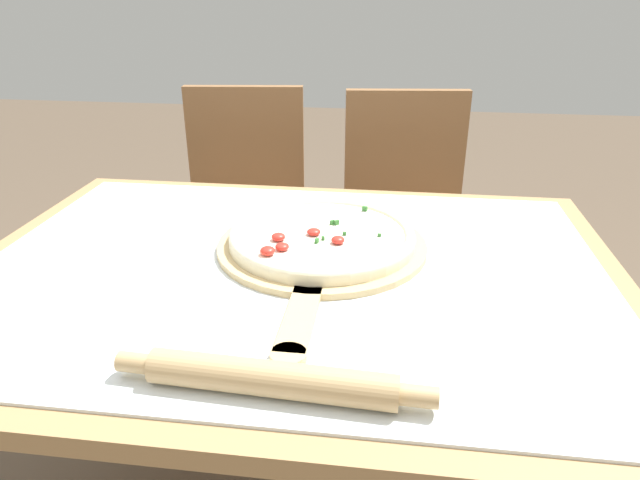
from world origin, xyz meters
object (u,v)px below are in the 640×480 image
(chair_right, at_px, (404,215))
(chair_left, at_px, (245,207))
(pizza_peel, at_px, (321,249))
(rolling_pin, at_px, (272,379))
(pizza, at_px, (322,236))

(chair_right, bearing_deg, chair_left, 173.77)
(chair_left, distance_m, chair_right, 0.52)
(pizza_peel, xyz_separation_m, rolling_pin, (-0.01, -0.40, 0.02))
(pizza_peel, distance_m, rolling_pin, 0.40)
(pizza_peel, bearing_deg, chair_right, 77.46)
(pizza_peel, bearing_deg, chair_left, 114.68)
(pizza_peel, relative_size, chair_left, 0.64)
(pizza, xyz_separation_m, rolling_pin, (-0.01, -0.42, -0.00))
(chair_left, bearing_deg, rolling_pin, -80.15)
(rolling_pin, height_order, chair_right, chair_right)
(pizza, height_order, chair_left, chair_left)
(pizza_peel, bearing_deg, rolling_pin, -91.07)
(pizza, relative_size, rolling_pin, 0.87)
(chair_left, xyz_separation_m, chair_right, (0.52, 0.00, 0.00))
(rolling_pin, bearing_deg, chair_right, 81.35)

